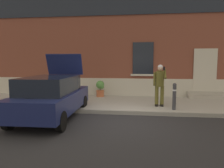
{
  "coord_description": "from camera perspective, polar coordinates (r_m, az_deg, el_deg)",
  "views": [
    {
      "loc": [
        0.78,
        -6.99,
        2.01
      ],
      "look_at": [
        -0.35,
        1.6,
        1.1
      ],
      "focal_mm": 33.96,
      "sensor_mm": 36.0,
      "label": 1
    }
  ],
  "objects": [
    {
      "name": "ground_plane",
      "position": [
        7.32,
        1.07,
        -9.95
      ],
      "size": [
        80.0,
        80.0,
        0.0
      ],
      "primitive_type": "plane",
      "color": "#232326"
    },
    {
      "name": "sidewalk",
      "position": [
        10.01,
        2.86,
        -5.15
      ],
      "size": [
        24.0,
        3.6,
        0.15
      ],
      "primitive_type": "cube",
      "color": "#99968E",
      "rests_on": "ground"
    },
    {
      "name": "curb_edge",
      "position": [
        8.2,
        1.81,
        -7.65
      ],
      "size": [
        24.0,
        0.12,
        0.15
      ],
      "primitive_type": "cube",
      "color": "gray",
      "rests_on": "ground"
    },
    {
      "name": "building_facade",
      "position": [
        12.42,
        3.95,
        13.93
      ],
      "size": [
        24.0,
        1.52,
        7.5
      ],
      "color": "brown",
      "rests_on": "ground"
    },
    {
      "name": "entrance_stoop",
      "position": [
        11.94,
        23.77,
        -2.83
      ],
      "size": [
        1.76,
        0.64,
        0.32
      ],
      "color": "#9E998E",
      "rests_on": "sidewalk"
    },
    {
      "name": "hatchback_car_navy",
      "position": [
        7.81,
        -15.88,
        -3.16
      ],
      "size": [
        1.9,
        4.12,
        2.34
      ],
      "color": "#161E4C",
      "rests_on": "ground"
    },
    {
      "name": "bollard_near_person",
      "position": [
        8.55,
        16.43,
        -2.98
      ],
      "size": [
        0.15,
        0.15,
        1.04
      ],
      "color": "#333338",
      "rests_on": "sidewalk"
    },
    {
      "name": "person_on_phone",
      "position": [
        8.96,
        12.73,
        0.33
      ],
      "size": [
        0.51,
        0.5,
        1.75
      ],
      "rotation": [
        0.0,
        0.0,
        0.25
      ],
      "color": "#514C1E",
      "rests_on": "sidewalk"
    },
    {
      "name": "planter_olive",
      "position": [
        12.09,
        -15.27,
        -0.88
      ],
      "size": [
        0.44,
        0.44,
        0.86
      ],
      "color": "#606B38",
      "rests_on": "sidewalk"
    },
    {
      "name": "planter_terracotta",
      "position": [
        11.34,
        -3.17,
        -1.12
      ],
      "size": [
        0.44,
        0.44,
        0.86
      ],
      "color": "#B25B38",
      "rests_on": "sidewalk"
    }
  ]
}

